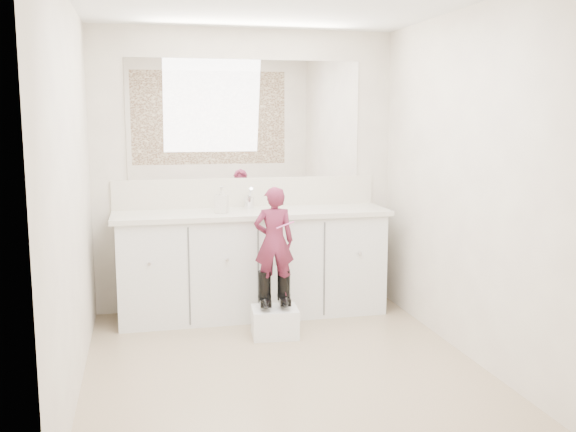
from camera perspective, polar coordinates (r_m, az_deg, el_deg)
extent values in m
plane|color=#8E7C5D|center=(4.40, -0.35, -13.35)|extent=(3.00, 3.00, 0.00)
plane|color=beige|center=(5.57, -3.73, 4.03)|extent=(2.60, 0.00, 2.60)
plane|color=beige|center=(2.68, 6.64, -1.14)|extent=(2.60, 0.00, 2.60)
plane|color=beige|center=(4.03, -18.72, 1.78)|extent=(0.00, 3.00, 3.00)
plane|color=beige|center=(4.57, 15.79, 2.68)|extent=(0.00, 3.00, 3.00)
cube|color=silver|center=(5.42, -3.18, -4.39)|extent=(2.20, 0.55, 0.85)
cube|color=beige|center=(5.33, -3.19, 0.24)|extent=(2.28, 0.58, 0.04)
cube|color=beige|center=(5.58, -3.69, 2.13)|extent=(2.28, 0.03, 0.25)
cube|color=white|center=(5.54, -3.75, 8.56)|extent=(2.00, 0.02, 1.00)
cube|color=#472819|center=(2.65, 6.74, 8.54)|extent=(2.00, 0.01, 1.20)
cylinder|color=silver|center=(5.48, -3.49, 1.22)|extent=(0.08, 0.08, 0.10)
imported|color=beige|center=(5.41, -1.06, 1.04)|extent=(0.10, 0.10, 0.08)
imported|color=beige|center=(5.21, -5.92, 1.46)|extent=(0.13, 0.13, 0.22)
cube|color=white|center=(4.97, -1.18, -9.40)|extent=(0.37, 0.32, 0.22)
imported|color=#9B2F52|center=(4.83, -1.26, -2.26)|extent=(0.32, 0.22, 0.83)
cylinder|color=#E85AAF|center=(4.74, -0.24, -0.80)|extent=(0.14, 0.02, 0.06)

